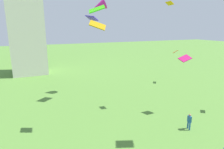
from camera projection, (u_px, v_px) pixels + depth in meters
name	position (u px, v px, depth m)	size (l,w,h in m)	color
person_0	(189.00, 121.00, 19.01)	(0.36, 0.49, 1.62)	#235693
kite_flying_1	(175.00, 52.00, 34.40)	(1.43, 1.48, 0.76)	orange
kite_flying_2	(170.00, 3.00, 22.20)	(0.60, 0.91, 0.44)	orange
kite_flying_3	(92.00, 18.00, 25.19)	(1.98, 2.06, 0.69)	#4724DC
kite_flying_4	(185.00, 58.00, 21.80)	(1.36, 0.86, 0.78)	#B7135F
kite_flying_6	(97.00, 9.00, 17.11)	(1.55, 1.46, 0.86)	#3BD112
kite_flying_8	(99.00, 7.00, 27.80)	(2.69, 2.01, 2.11)	#CD2095
kite_flying_9	(98.00, 25.00, 12.44)	(1.26, 0.94, 0.70)	#B48205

